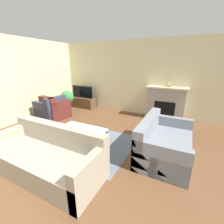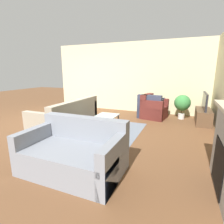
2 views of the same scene
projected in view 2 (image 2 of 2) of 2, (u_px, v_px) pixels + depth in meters
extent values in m
plane|color=brown|center=(51.00, 123.00, 5.47)|extent=(20.00, 20.00, 0.00)
cube|color=beige|center=(145.00, 78.00, 6.73)|extent=(0.06, 7.70, 2.70)
cube|color=slate|center=(105.00, 132.00, 4.67)|extent=(2.37, 1.76, 0.00)
cube|color=black|center=(218.00, 166.00, 2.33)|extent=(0.67, 0.01, 0.65)
cube|color=brown|center=(203.00, 116.00, 5.43)|extent=(1.09, 0.42, 0.44)
cube|color=#232328|center=(205.00, 101.00, 5.32)|extent=(1.03, 0.05, 0.52)
cube|color=black|center=(204.00, 101.00, 5.33)|extent=(0.99, 0.01, 0.48)
cube|color=#9E937F|center=(66.00, 120.00, 5.02)|extent=(2.12, 0.90, 0.42)
cube|color=#9E937F|center=(76.00, 107.00, 4.80)|extent=(2.12, 0.20, 0.40)
cube|color=#9E937F|center=(84.00, 110.00, 5.89)|extent=(0.14, 0.90, 0.66)
cube|color=#9E937F|center=(40.00, 126.00, 4.10)|extent=(0.14, 0.90, 0.66)
cube|color=gray|center=(73.00, 159.00, 2.80)|extent=(0.97, 1.58, 0.42)
cube|color=gray|center=(85.00, 128.00, 3.06)|extent=(0.20, 1.58, 0.40)
cube|color=gray|center=(38.00, 145.00, 3.04)|extent=(0.97, 0.14, 0.66)
cube|color=gray|center=(115.00, 161.00, 2.51)|extent=(0.97, 0.14, 0.66)
cube|color=#33384C|center=(151.00, 111.00, 6.20)|extent=(0.86, 0.85, 0.42)
cube|color=#33384C|center=(149.00, 101.00, 5.84)|extent=(0.25, 0.81, 0.40)
cube|color=#33384C|center=(161.00, 109.00, 6.03)|extent=(0.82, 0.19, 0.66)
cube|color=#33384C|center=(142.00, 107.00, 6.31)|extent=(0.82, 0.19, 0.66)
cube|color=#5B231E|center=(154.00, 112.00, 6.04)|extent=(0.88, 0.89, 0.42)
cube|color=#5B231E|center=(147.00, 100.00, 6.09)|extent=(0.78, 0.33, 0.40)
cube|color=#5B231E|center=(151.00, 110.00, 5.76)|extent=(0.27, 0.78, 0.66)
cube|color=#5B231E|center=(157.00, 107.00, 6.27)|extent=(0.27, 0.78, 0.66)
cylinder|color=#333338|center=(103.00, 119.00, 5.23)|extent=(0.04, 0.04, 0.38)
cylinder|color=#333338|center=(84.00, 130.00, 4.25)|extent=(0.04, 0.04, 0.38)
cylinder|color=#333338|center=(118.00, 121.00, 5.05)|extent=(0.04, 0.04, 0.38)
cylinder|color=#333338|center=(102.00, 133.00, 4.07)|extent=(0.04, 0.04, 0.38)
cube|color=silver|center=(103.00, 118.00, 4.61)|extent=(1.17, 0.56, 0.02)
cylinder|color=beige|center=(181.00, 116.00, 5.97)|extent=(0.21, 0.21, 0.19)
cylinder|color=#4C3823|center=(182.00, 111.00, 5.93)|extent=(0.03, 0.03, 0.16)
sphere|color=#387F3D|center=(182.00, 103.00, 5.86)|extent=(0.53, 0.53, 0.53)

